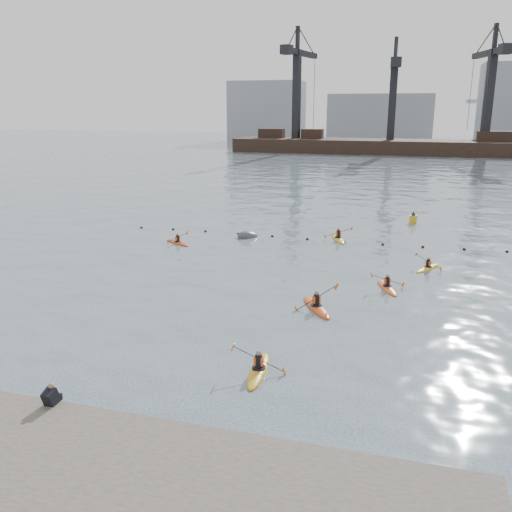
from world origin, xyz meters
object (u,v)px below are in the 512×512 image
(kayaker_4, at_px, (387,287))
(nav_buoy, at_px, (413,219))
(kayaker_0, at_px, (316,307))
(mooring_buoy, at_px, (248,237))
(kayaker_3, at_px, (428,268))
(kayaker_2, at_px, (178,242))
(kayaker_5, at_px, (338,238))
(kayaker_1, at_px, (259,369))

(kayaker_4, relative_size, nav_buoy, 2.52)
(kayaker_0, distance_m, mooring_buoy, 16.96)
(kayaker_4, bearing_deg, kayaker_3, -137.97)
(kayaker_0, distance_m, kayaker_3, 11.02)
(kayaker_0, distance_m, kayaker_4, 5.64)
(kayaker_2, bearing_deg, nav_buoy, -20.53)
(kayaker_4, relative_size, kayaker_5, 0.90)
(kayaker_5, bearing_deg, nav_buoy, 34.55)
(kayaker_0, bearing_deg, kayaker_2, 108.74)
(kayaker_4, bearing_deg, mooring_buoy, -62.94)
(kayaker_3, height_order, kayaker_4, kayaker_4)
(kayaker_2, bearing_deg, kayaker_0, -97.65)
(kayaker_3, xyz_separation_m, nav_buoy, (-1.14, 15.01, 0.29))
(kayaker_3, distance_m, kayaker_5, 9.52)
(kayaker_1, height_order, kayaker_3, kayaker_1)
(kayaker_1, xyz_separation_m, kayaker_3, (6.83, 17.10, -0.01))
(kayaker_1, relative_size, kayaker_5, 0.97)
(kayaker_2, relative_size, nav_buoy, 2.21)
(kayaker_2, distance_m, mooring_buoy, 5.97)
(kayaker_0, bearing_deg, mooring_buoy, 88.59)
(kayaker_0, height_order, mooring_buoy, kayaker_0)
(kayaker_3, bearing_deg, mooring_buoy, -171.28)
(nav_buoy, bearing_deg, kayaker_1, -100.06)
(kayaker_4, distance_m, nav_buoy, 19.93)
(kayaker_4, bearing_deg, kayaker_0, 30.49)
(kayaker_2, xyz_separation_m, nav_buoy, (17.76, 13.26, 0.29))
(kayaker_1, distance_m, kayaker_3, 18.42)
(kayaker_4, distance_m, kayaker_5, 12.29)
(mooring_buoy, bearing_deg, kayaker_5, 8.96)
(kayaker_0, xyz_separation_m, nav_buoy, (4.71, 24.35, 0.27))
(kayaker_1, height_order, nav_buoy, kayaker_1)
(kayaker_0, relative_size, kayaker_1, 1.01)
(kayaker_2, relative_size, kayaker_5, 0.79)
(kayaker_5, distance_m, nav_buoy, 10.22)
(kayaker_2, height_order, kayaker_3, kayaker_3)
(kayaker_3, relative_size, mooring_buoy, 1.44)
(kayaker_0, relative_size, kayaker_3, 1.21)
(kayaker_4, xyz_separation_m, mooring_buoy, (-11.80, 10.29, -0.09))
(kayaker_1, xyz_separation_m, kayaker_5, (-0.06, 23.67, 0.00))
(kayaker_1, distance_m, nav_buoy, 32.61)
(kayaker_0, height_order, nav_buoy, kayaker_0)
(kayaker_3, xyz_separation_m, mooring_buoy, (-14.19, 5.41, -0.09))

